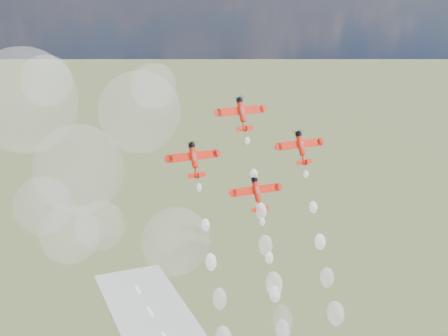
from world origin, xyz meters
The scene contains 5 objects.
plane_lead centered at (-1.22, 18.21, 99.85)m, with size 10.95×5.66×7.19m.
plane_left centered at (-14.20, 13.95, 91.82)m, with size 10.95×5.66×7.19m.
plane_right centered at (11.76, 13.95, 91.82)m, with size 10.95×5.66×7.19m.
plane_slot centered at (-1.22, 9.68, 83.80)m, with size 10.95×5.66×7.19m.
drifted_smoke_cloud centered at (-37.54, 23.45, 92.08)m, with size 62.62×39.40×57.00m.
Camera 1 is at (-56.41, -106.51, 129.42)m, focal length 50.00 mm.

